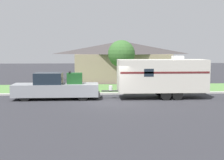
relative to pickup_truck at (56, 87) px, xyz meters
name	(u,v)px	position (x,y,z in m)	size (l,w,h in m)	color
ground_plane	(112,102)	(4.08, -1.53, -0.88)	(120.00, 120.00, 0.00)	#2D2D33
curb_strip	(109,93)	(4.08, 2.22, -0.81)	(80.00, 0.30, 0.14)	beige
lawn_strip	(107,89)	(4.08, 5.87, -0.87)	(80.00, 7.00, 0.03)	#568442
house_across_street	(122,60)	(6.17, 13.10, 1.51)	(11.39, 7.05, 4.62)	gray
pickup_truck	(56,87)	(0.00, 0.00, 0.00)	(6.37, 1.91, 2.06)	black
travel_trailer	(162,76)	(7.96, 0.00, 0.82)	(7.86, 2.28, 3.20)	black
mailbox	(74,81)	(1.16, 3.30, 0.11)	(0.48, 0.20, 1.29)	brown
tree_in_yard	(121,54)	(5.40, 5.31, 2.38)	(2.48, 2.48, 4.52)	brown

